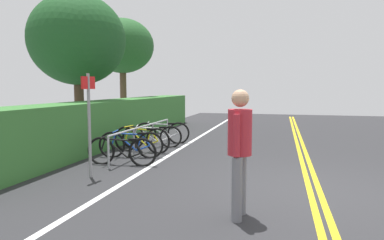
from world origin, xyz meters
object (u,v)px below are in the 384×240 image
at_px(bicycle_4, 162,133).
at_px(tree_far_right, 122,46).
at_px(bicycle_2, 142,140).
at_px(bike_rack, 144,133).
at_px(bicycle_0, 122,151).
at_px(pedestrian, 240,144).
at_px(bicycle_1, 131,145).
at_px(tree_mid, 77,40).
at_px(bicycle_3, 152,137).
at_px(sign_post_near, 89,115).

distance_m(bicycle_4, tree_far_right, 5.96).
distance_m(bicycle_2, tree_far_right, 7.00).
xyz_separation_m(bike_rack, bicycle_4, (1.54, 0.02, -0.21)).
height_order(bicycle_2, bicycle_4, bicycle_2).
xyz_separation_m(bicycle_2, tree_far_right, (5.41, 3.11, 3.18)).
relative_size(bicycle_0, pedestrian, 0.95).
bearing_deg(bicycle_0, tree_far_right, 25.20).
distance_m(bike_rack, bicycle_1, 0.75).
distance_m(bike_rack, tree_far_right, 6.98).
xyz_separation_m(pedestrian, tree_mid, (5.20, 5.70, 2.22)).
relative_size(bicycle_0, tree_mid, 0.36).
xyz_separation_m(bike_rack, pedestrian, (-4.09, -3.06, 0.46)).
xyz_separation_m(bike_rack, bicycle_3, (0.78, 0.05, -0.22)).
height_order(pedestrian, tree_far_right, tree_far_right).
height_order(bicycle_2, sign_post_near, sign_post_near).
bearing_deg(pedestrian, bicycle_1, 42.69).
relative_size(bicycle_3, pedestrian, 0.97).
height_order(pedestrian, tree_mid, tree_mid).
height_order(bicycle_4, tree_far_right, tree_far_right).
distance_m(bicycle_2, bicycle_4, 1.50).
relative_size(bike_rack, tree_far_right, 0.85).
height_order(bike_rack, tree_far_right, tree_far_right).
bearing_deg(tree_mid, bicycle_3, -97.39).
bearing_deg(bicycle_4, bike_rack, -179.10).
bearing_deg(bicycle_2, bicycle_4, -2.18).
height_order(bicycle_0, sign_post_near, sign_post_near).
bearing_deg(bicycle_1, sign_post_near, -178.98).
bearing_deg(bicycle_0, bicycle_3, 3.77).
relative_size(bicycle_1, pedestrian, 0.94).
bearing_deg(tree_mid, pedestrian, -132.37).
distance_m(sign_post_near, tree_far_right, 9.04).
bearing_deg(bike_rack, bicycle_4, 0.90).
bearing_deg(sign_post_near, bicycle_4, 0.12).
bearing_deg(bike_rack, tree_far_right, 30.40).
bearing_deg(bike_rack, bicycle_0, -176.36).
height_order(bicycle_2, bicycle_3, bicycle_2).
bearing_deg(bicycle_2, bike_rack, -114.48).
relative_size(sign_post_near, tree_far_right, 0.43).
relative_size(bike_rack, bicycle_1, 2.46).
height_order(bike_rack, bicycle_2, bike_rack).
height_order(bicycle_0, tree_mid, tree_mid).
xyz_separation_m(bicycle_3, sign_post_near, (-3.47, -0.04, 0.91)).
bearing_deg(bike_rack, bicycle_1, 175.95).
bearing_deg(pedestrian, bicycle_3, 32.60).
distance_m(bicycle_0, pedestrian, 3.95).
distance_m(tree_mid, tree_far_right, 4.38).
xyz_separation_m(bicycle_1, pedestrian, (-3.37, -3.11, 0.68)).
bearing_deg(sign_post_near, pedestrian, -114.34).
xyz_separation_m(bicycle_4, tree_far_right, (3.91, 3.17, 3.19)).
xyz_separation_m(bicycle_2, bicycle_4, (1.50, -0.06, -0.01)).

